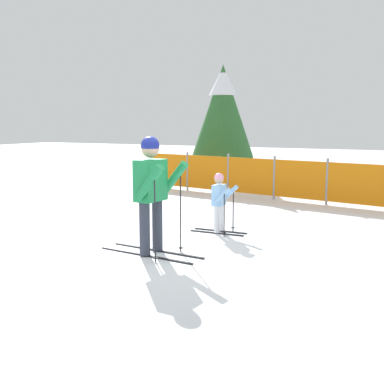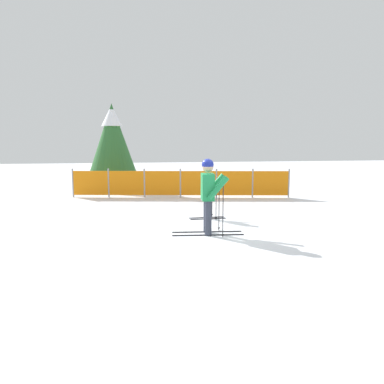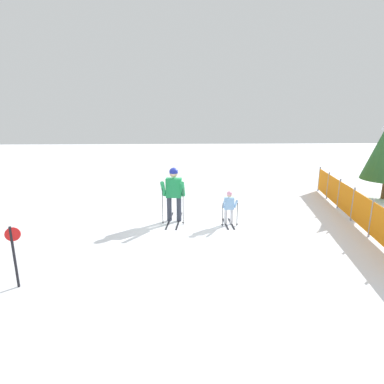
{
  "view_description": "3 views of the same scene",
  "coord_description": "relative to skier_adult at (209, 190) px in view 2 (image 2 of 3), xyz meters",
  "views": [
    {
      "loc": [
        3.56,
        -6.31,
        1.98
      ],
      "look_at": [
        0.02,
        0.96,
        0.8
      ],
      "focal_mm": 45.0,
      "sensor_mm": 36.0,
      "label": 1
    },
    {
      "loc": [
        -1.94,
        -8.65,
        2.17
      ],
      "look_at": [
        -0.3,
        0.74,
        0.88
      ],
      "focal_mm": 35.0,
      "sensor_mm": 36.0,
      "label": 2
    },
    {
      "loc": [
        9.26,
        -0.0,
        3.3
      ],
      "look_at": [
        0.06,
        0.36,
        1.01
      ],
      "focal_mm": 28.0,
      "sensor_mm": 36.0,
      "label": 3
    }
  ],
  "objects": [
    {
      "name": "conifer_far",
      "position": [
        -2.48,
        8.78,
        1.32
      ],
      "size": [
        2.07,
        2.07,
        3.84
      ],
      "color": "#4C3823",
      "rests_on": "ground_plane"
    },
    {
      "name": "skier_adult",
      "position": [
        0.0,
        0.0,
        0.0
      ],
      "size": [
        1.7,
        0.79,
        1.77
      ],
      "rotation": [
        0.0,
        0.0,
        -0.11
      ],
      "color": "black",
      "rests_on": "ground_plane"
    },
    {
      "name": "safety_fence",
      "position": [
        0.17,
        5.85,
        -0.49
      ],
      "size": [
        8.31,
        1.62,
        1.12
      ],
      "rotation": [
        0.0,
        0.0,
        -0.19
      ],
      "color": "gray",
      "rests_on": "ground_plane"
    },
    {
      "name": "skier_child",
      "position": [
        0.37,
        1.74,
        -0.43
      ],
      "size": [
        1.02,
        0.53,
        1.08
      ],
      "rotation": [
        0.0,
        0.0,
        0.02
      ],
      "color": "black",
      "rests_on": "ground_plane"
    },
    {
      "name": "ground_plane",
      "position": [
        0.08,
        0.21,
        -1.06
      ],
      "size": [
        60.0,
        60.0,
        0.0
      ],
      "primitive_type": "plane",
      "color": "white"
    }
  ]
}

